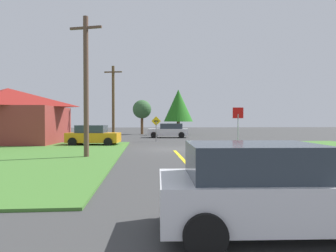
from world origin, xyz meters
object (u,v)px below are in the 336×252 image
(stop_sign, at_px, (238,120))
(car_approaching_junction, at_px, (169,131))
(barn, at_px, (8,116))
(car_behind_on_main_road, at_px, (269,189))
(pine_tree_center, at_px, (142,110))
(utility_pole_near, at_px, (86,85))
(direction_sign, at_px, (156,126))
(oak_tree_left, at_px, (178,106))
(parked_car_near_building, at_px, (93,135))
(utility_pole_mid, at_px, (113,102))

(stop_sign, relative_size, car_approaching_junction, 0.60)
(barn, bearing_deg, car_behind_on_main_road, -56.82)
(car_behind_on_main_road, bearing_deg, pine_tree_center, 96.51)
(utility_pole_near, bearing_deg, car_behind_on_main_road, -64.06)
(direction_sign, height_order, oak_tree_left, oak_tree_left)
(parked_car_near_building, xyz_separation_m, barn, (-7.48, 2.21, 1.57))
(barn, bearing_deg, utility_pole_near, -50.10)
(pine_tree_center, bearing_deg, oak_tree_left, -19.38)
(car_behind_on_main_road, distance_m, utility_pole_mid, 25.75)
(stop_sign, relative_size, barn, 0.32)
(barn, bearing_deg, pine_tree_center, 55.56)
(stop_sign, height_order, barn, barn)
(utility_pole_mid, relative_size, direction_sign, 3.10)
(car_behind_on_main_road, height_order, pine_tree_center, pine_tree_center)
(stop_sign, xyz_separation_m, direction_sign, (-5.18, 8.63, -0.53))
(utility_pole_near, distance_m, pine_tree_center, 26.56)
(utility_pole_near, distance_m, barn, 13.34)
(parked_car_near_building, distance_m, direction_sign, 6.60)
(utility_pole_mid, relative_size, barn, 0.82)
(utility_pole_near, height_order, utility_pole_mid, utility_pole_near)
(utility_pole_near, height_order, pine_tree_center, utility_pole_near)
(car_behind_on_main_road, distance_m, pine_tree_center, 37.68)
(car_approaching_junction, xyz_separation_m, barn, (-14.35, -7.99, 1.56))
(car_behind_on_main_road, height_order, oak_tree_left, oak_tree_left)
(parked_car_near_building, bearing_deg, pine_tree_center, 85.87)
(parked_car_near_building, relative_size, utility_pole_near, 0.57)
(utility_pole_near, relative_size, oak_tree_left, 1.21)
(car_approaching_junction, distance_m, pine_tree_center, 9.27)
(direction_sign, bearing_deg, parked_car_near_building, -141.98)
(parked_car_near_building, xyz_separation_m, car_approaching_junction, (6.87, 10.21, 0.00))
(parked_car_near_building, xyz_separation_m, utility_pole_mid, (0.97, 5.98, 3.03))
(oak_tree_left, relative_size, pine_tree_center, 1.28)
(direction_sign, bearing_deg, utility_pole_near, -109.09)
(parked_car_near_building, distance_m, car_approaching_junction, 12.30)
(parked_car_near_building, relative_size, direction_sign, 1.79)
(stop_sign, height_order, direction_sign, stop_sign)
(utility_pole_mid, bearing_deg, oak_tree_left, 54.39)
(utility_pole_near, bearing_deg, direction_sign, 70.91)
(direction_sign, distance_m, barn, 12.81)
(pine_tree_center, bearing_deg, car_behind_on_main_road, -85.84)
(oak_tree_left, bearing_deg, utility_pole_near, -107.21)
(car_behind_on_main_road, relative_size, direction_sign, 1.77)
(direction_sign, relative_size, pine_tree_center, 0.49)
(utility_pole_mid, bearing_deg, utility_pole_near, -89.80)
(direction_sign, xyz_separation_m, pine_tree_center, (-1.50, 14.44, 2.03))
(parked_car_near_building, bearing_deg, barn, 170.62)
(car_behind_on_main_road, bearing_deg, oak_tree_left, 88.73)
(utility_pole_mid, distance_m, oak_tree_left, 13.21)
(parked_car_near_building, height_order, utility_pole_mid, utility_pole_mid)
(parked_car_near_building, xyz_separation_m, car_behind_on_main_road, (6.40, -19.01, 0.00))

